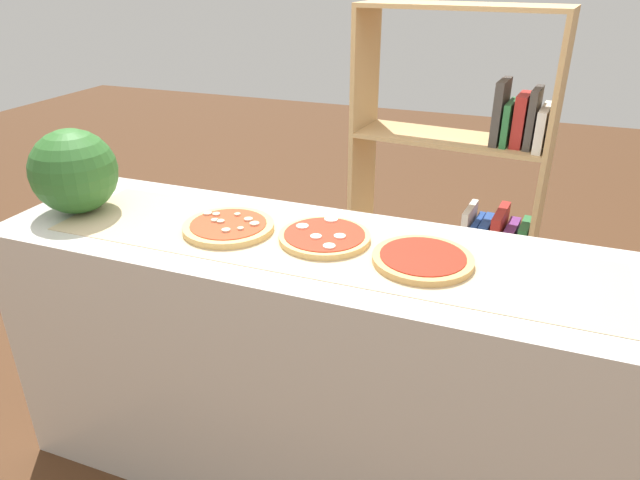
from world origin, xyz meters
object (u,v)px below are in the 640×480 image
object	(u,v)px
pizza_plain_2	(423,259)
pizza_mozzarella_1	(324,237)
watermelon	(74,171)
pizza_mushroom_0	(229,226)
bookshelf	(465,218)

from	to	relation	value
pizza_plain_2	pizza_mozzarella_1	bearing A→B (deg)	172.92
pizza_mozzarella_1	watermelon	bearing A→B (deg)	-175.09
pizza_mushroom_0	pizza_plain_2	distance (m)	0.63
pizza_mushroom_0	bookshelf	distance (m)	1.16
pizza_mushroom_0	pizza_plain_2	size ratio (longest dim) A/B	1.01
pizza_mozzarella_1	pizza_plain_2	bearing A→B (deg)	-7.08
pizza_mozzarella_1	bookshelf	xyz separation A→B (m)	(0.34, 0.90, -0.25)
pizza_mushroom_0	bookshelf	xyz separation A→B (m)	(0.65, 0.93, -0.25)
pizza_mozzarella_1	pizza_plain_2	size ratio (longest dim) A/B	0.98
watermelon	pizza_mozzarella_1	bearing A→B (deg)	4.91
pizza_plain_2	bookshelf	size ratio (longest dim) A/B	0.18
pizza_mushroom_0	watermelon	size ratio (longest dim) A/B	1.01
pizza_plain_2	bookshelf	xyz separation A→B (m)	(0.02, 0.94, -0.25)
pizza_mushroom_0	bookshelf	size ratio (longest dim) A/B	0.19
pizza_mozzarella_1	pizza_plain_2	xyz separation A→B (m)	(0.32, -0.04, -0.00)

